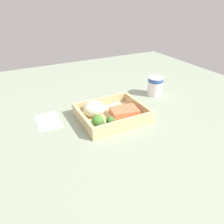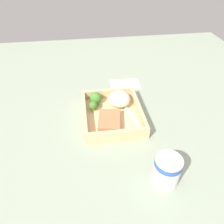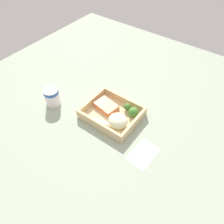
% 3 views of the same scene
% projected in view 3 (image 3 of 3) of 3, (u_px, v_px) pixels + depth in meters
% --- Properties ---
extents(ground_plane, '(1.60, 1.60, 0.02)m').
position_uv_depth(ground_plane, '(112.00, 117.00, 1.01)').
color(ground_plane, gray).
extents(takeout_tray, '(0.24, 0.20, 0.01)m').
position_uv_depth(takeout_tray, '(112.00, 115.00, 1.00)').
color(takeout_tray, '#CFB482').
rests_on(takeout_tray, ground_plane).
extents(tray_rim, '(0.24, 0.20, 0.03)m').
position_uv_depth(tray_rim, '(112.00, 112.00, 0.98)').
color(tray_rim, '#CFB482').
rests_on(tray_rim, takeout_tray).
extents(salmon_fillet, '(0.11, 0.09, 0.03)m').
position_uv_depth(salmon_fillet, '(106.00, 106.00, 1.01)').
color(salmon_fillet, '#DC754B').
rests_on(salmon_fillet, takeout_tray).
extents(mashed_potatoes, '(0.09, 0.08, 0.05)m').
position_uv_depth(mashed_potatoes, '(118.00, 121.00, 0.93)').
color(mashed_potatoes, beige).
rests_on(mashed_potatoes, takeout_tray).
extents(broccoli_floret_1, '(0.04, 0.04, 0.05)m').
position_uv_depth(broccoli_floret_1, '(133.00, 112.00, 0.97)').
color(broccoli_floret_1, '#7EAF63').
rests_on(broccoli_floret_1, takeout_tray).
extents(broccoli_floret_2, '(0.03, 0.03, 0.04)m').
position_uv_depth(broccoli_floret_2, '(127.00, 107.00, 1.00)').
color(broccoli_floret_2, '#80A452').
rests_on(broccoli_floret_2, takeout_tray).
extents(fork, '(0.16, 0.05, 0.00)m').
position_uv_depth(fork, '(107.00, 124.00, 0.95)').
color(fork, white).
rests_on(fork, takeout_tray).
extents(paper_cup, '(0.07, 0.07, 0.09)m').
position_uv_depth(paper_cup, '(52.00, 96.00, 1.02)').
color(paper_cup, white).
rests_on(paper_cup, ground_plane).
extents(receipt_slip, '(0.09, 0.13, 0.00)m').
position_uv_depth(receipt_slip, '(143.00, 154.00, 0.86)').
color(receipt_slip, white).
rests_on(receipt_slip, ground_plane).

